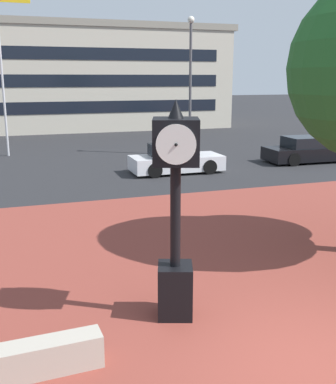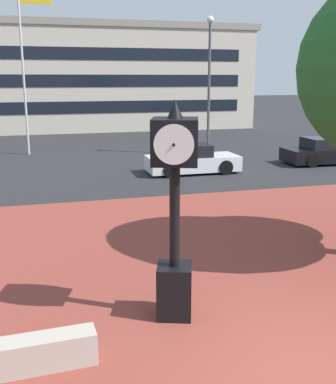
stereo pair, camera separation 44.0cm
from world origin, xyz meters
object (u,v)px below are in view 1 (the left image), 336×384
Objects in this scene: flagpole_secondary at (4,52)px; civic_building at (40,77)px; car_street_mid at (309,151)px; car_street_near at (175,160)px; street_clock at (175,208)px; street_lamp_post at (190,73)px.

civic_building is (2.61, 14.50, -1.27)m from flagpole_secondary.
car_street_mid is 0.15× the size of civic_building.
car_street_near is 11.13m from flagpole_secondary.
street_clock is at bearing -40.37° from car_street_mid.
street_clock is 0.53× the size of street_lamp_post.
street_lamp_post is at bearing -17.19° from flagpole_secondary.
street_clock reaches higher than car_street_near.
car_street_near is 0.45× the size of flagpole_secondary.
street_lamp_post reaches higher than car_street_mid.
flagpole_secondary is 1.26× the size of street_lamp_post.
flagpole_secondary is 14.78m from civic_building.
car_street_mid is at bearing -61.43° from civic_building.
car_street_near is 0.88× the size of car_street_mid.
civic_building reaches higher than street_clock.
flagpole_secondary reaches higher than civic_building.
civic_building is at bearing 110.97° from street_lamp_post.
car_street_near is at bearing -46.46° from flagpole_secondary.
flagpole_secondary reaches higher than car_street_mid.
flagpole_secondary reaches higher than car_street_near.
civic_building is at bearing -168.81° from car_street_near.
car_street_near is 6.27m from street_lamp_post.
flagpole_secondary is at bearing -113.48° from car_street_mid.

